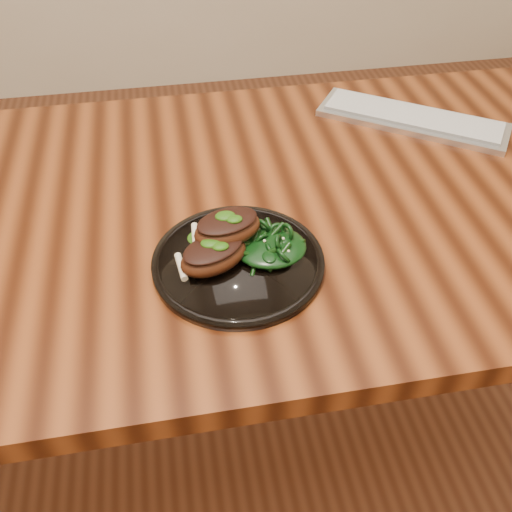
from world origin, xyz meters
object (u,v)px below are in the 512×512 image
at_px(desk, 230,238).
at_px(greens_heap, 271,244).
at_px(keyboard, 412,119).
at_px(plate, 238,262).
at_px(lamb_chop_front, 213,254).

xyz_separation_m(desk, greens_heap, (0.04, -0.15, 0.12)).
relative_size(greens_heap, keyboard, 0.28).
xyz_separation_m(plate, keyboard, (0.41, 0.36, 0.00)).
distance_m(lamb_chop_front, greens_heap, 0.09).
bearing_deg(keyboard, lamb_chop_front, -141.02).
relative_size(lamb_chop_front, keyboard, 0.33).
distance_m(greens_heap, keyboard, 0.51).
bearing_deg(desk, greens_heap, -74.79).
relative_size(lamb_chop_front, greens_heap, 1.15).
relative_size(desk, keyboard, 4.28).
height_order(plate, greens_heap, greens_heap).
height_order(desk, greens_heap, greens_heap).
height_order(greens_heap, keyboard, greens_heap).
distance_m(desk, plate, 0.18).
xyz_separation_m(desk, keyboard, (0.41, 0.20, 0.09)).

